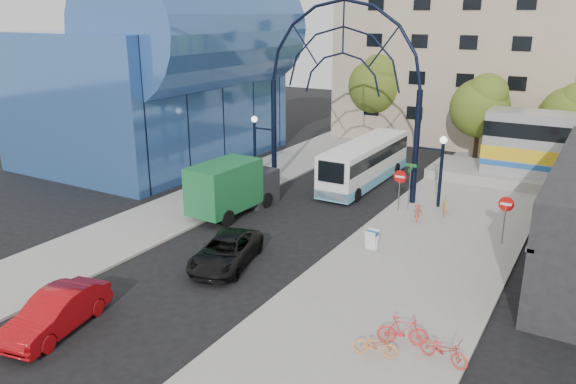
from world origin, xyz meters
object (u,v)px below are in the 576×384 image
Objects in this scene: stop_sign at (400,180)px; bike_far_c at (375,345)px; red_sedan at (56,312)px; bike_near_a at (418,210)px; do_not_enter_sign at (506,209)px; sandwich_board at (372,237)px; city_bus at (365,162)px; green_truck at (234,187)px; black_suv at (226,252)px; tree_north_b at (378,83)px; street_name_sign at (410,177)px; tree_north_a at (482,105)px; tree_north_c at (571,112)px; bike_far_b at (403,331)px; bike_near_b at (445,206)px; bike_far_a at (444,350)px; gateway_arch at (343,59)px.

bike_far_c is at bearing -73.06° from stop_sign.
bike_near_a is at bearing 55.44° from red_sedan.
do_not_enter_sign reaches higher than sandwich_board.
city_bus reaches higher than bike_far_c.
sandwich_board is at bearing -4.86° from green_truck.
black_suv is at bearing 64.41° from red_sedan.
do_not_enter_sign is (6.20, -2.00, -0.02)m from stop_sign.
tree_north_b is at bearing 108.92° from city_bus.
street_name_sign reaches higher than red_sedan.
green_truck is at bearing -114.79° from city_bus.
bike_far_c is at bearing -66.81° from sandwich_board.
street_name_sign is (0.40, 0.60, 0.14)m from stop_sign.
do_not_enter_sign is 5.16m from bike_near_a.
street_name_sign is at bearing 0.78° from bike_far_c.
tree_north_a is 11.23m from city_bus.
tree_north_c is (6.92, 15.33, 2.15)m from street_name_sign.
tree_north_c reaches higher than do_not_enter_sign.
street_name_sign reaches higher than city_bus.
city_bus reaches higher than black_suv.
tree_north_c is at bearing -25.09° from bike_far_b.
bike_near_a is at bearing 83.59° from sandwich_board.
stop_sign is 0.89× the size of street_name_sign.
tree_north_b is (-9.08, 17.33, 3.14)m from street_name_sign.
stop_sign reaches higher than do_not_enter_sign.
bike_near_b is at bearing 54.29° from red_sedan.
red_sedan is 21.40m from bike_near_b.
red_sedan is (-2.36, -23.21, -0.77)m from city_bus.
bike_near_b is 14.90m from bike_far_a.
green_truck is at bearing 108.41° from black_suv.
stop_sign is 1.42× the size of bike_far_a.
bike_far_b is at bearing -28.24° from black_suv.
bike_far_b is at bearing -57.45° from gateway_arch.
tree_north_a is 3.92× the size of bike_far_b.
stop_sign is 2.53× the size of sandwich_board.
bike_far_a is (5.06, -12.91, -0.03)m from bike_near_a.
street_name_sign is 1.59× the size of bike_far_a.
sandwich_board is 23.17m from tree_north_c.
stop_sign is 19.76m from red_sedan.
tree_north_c is (16.00, -2.00, -0.99)m from tree_north_b.
bike_near_a is at bearing -25.06° from stop_sign.
gateway_arch is at bearing -76.32° from tree_north_b.
tree_north_a is 1.54× the size of red_sedan.
bike_far_c is (-2.09, -0.80, -0.06)m from bike_far_a.
bike_far_c is (1.87, -15.17, -0.09)m from bike_near_b.
city_bus is (-4.48, 3.97, -0.61)m from street_name_sign.
tree_north_a reaches higher than city_bus.
tree_north_c reaches higher than stop_sign.
sandwich_board is at bearing -110.88° from bike_near_a.
stop_sign is at bearing 162.12° from do_not_enter_sign.
bike_near_a is (0.60, 5.37, -0.13)m from sandwich_board.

